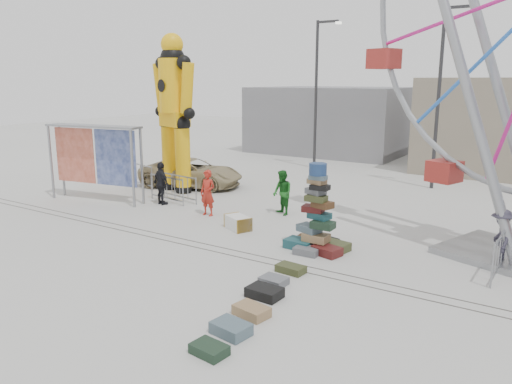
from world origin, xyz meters
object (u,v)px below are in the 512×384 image
Objects in this scene: suitcase_tower at (317,226)px; crash_test_dummy at (174,107)px; barricade_dummy_b at (167,189)px; barricade_dummy_c at (180,188)px; lamp_post_right at (441,89)px; banner_scaffold at (94,144)px; pedestrian_grey at (501,237)px; barricade_wheel_front at (499,255)px; pedestrian_black at (161,184)px; steamer_trunk at (238,223)px; parked_suv at (191,173)px; barricade_dummy_a at (141,175)px; pedestrian_red at (208,193)px; lamp_post_left at (318,87)px; pedestrian_green at (282,193)px.

crash_test_dummy is at bearing 162.49° from suitcase_tower.
barricade_dummy_c is at bearing 70.75° from barricade_dummy_b.
crash_test_dummy is at bearing -144.83° from lamp_post_right.
lamp_post_right is 1.83× the size of banner_scaffold.
pedestrian_grey is at bearing -66.89° from lamp_post_right.
barricade_wheel_front is (12.48, -1.26, 0.00)m from barricade_dummy_b.
barricade_dummy_b is at bearing -60.63° from pedestrian_black.
steamer_trunk is 0.20× the size of parked_suv.
lamp_post_right is 14.13m from barricade_dummy_a.
pedestrian_red is 0.36× the size of parked_suv.
barricade_dummy_c is at bearing 82.91° from barricade_wheel_front.
parked_suv reaches higher than barricade_dummy_a.
barricade_wheel_front is at bearing 28.31° from steamer_trunk.
pedestrian_red is 9.74m from pedestrian_grey.
lamp_post_left is 10.96m from pedestrian_green.
barricade_dummy_b is 0.55m from barricade_dummy_c.
barricade_dummy_b is 1.00× the size of barricade_wheel_front.
crash_test_dummy reaches higher than barricade_wheel_front.
barricade_dummy_a is (-4.59, -9.06, -3.93)m from lamp_post_left.
barricade_dummy_b is (2.60, 1.35, -1.79)m from banner_scaffold.
lamp_post_left is at bearing 61.11° from banner_scaffold.
pedestrian_black reaches higher than steamer_trunk.
banner_scaffold is (-4.11, -12.00, -2.14)m from lamp_post_left.
lamp_post_left is at bearing 77.07° from barricade_dummy_a.
pedestrian_green is at bearing 140.40° from suitcase_tower.
suitcase_tower is 0.37× the size of crash_test_dummy.
steamer_trunk is at bearing -177.32° from pedestrian_black.
suitcase_tower reaches higher than barricade_dummy_b.
steamer_trunk is at bearing -75.83° from lamp_post_left.
suitcase_tower is (-0.80, -10.63, -3.76)m from lamp_post_right.
barricade_dummy_a is 15.82m from barricade_wheel_front.
crash_test_dummy reaches higher than pedestrian_green.
barricade_dummy_a is at bearing 158.08° from pedestrian_red.
suitcase_tower is 7.85m from barricade_dummy_c.
pedestrian_grey is at bearing 6.42° from barricade_dummy_a.
steamer_trunk is (3.08, -12.18, -4.26)m from lamp_post_left.
barricade_dummy_c is (-7.45, 2.47, -0.17)m from suitcase_tower.
suitcase_tower is (6.20, -12.63, -3.76)m from lamp_post_left.
crash_test_dummy is 3.80m from banner_scaffold.
pedestrian_grey is at bearing 6.43° from barricade_dummy_b.
suitcase_tower is 1.65× the size of pedestrian_grey.
barricade_dummy_c is (-1.25, -10.16, -3.93)m from lamp_post_left.
lamp_post_right is at bearing 95.22° from steamer_trunk.
barricade_dummy_a is at bearing 167.78° from suitcase_tower.
barricade_dummy_c is at bearing -135.32° from lamp_post_right.
pedestrian_grey is at bearing 34.11° from steamer_trunk.
crash_test_dummy is at bearing 145.53° from pedestrian_red.
lamp_post_right is 4.66× the size of pedestrian_black.
lamp_post_left is 13.26m from steamer_trunk.
pedestrian_green is 7.61m from pedestrian_grey.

